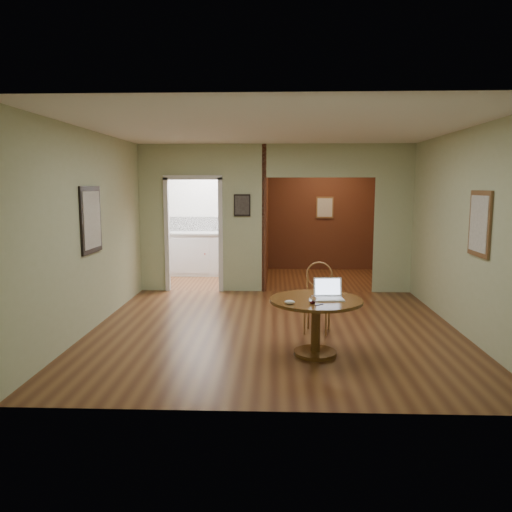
{
  "coord_description": "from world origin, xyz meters",
  "views": [
    {
      "loc": [
        -0.0,
        -6.62,
        1.96
      ],
      "look_at": [
        -0.25,
        -0.2,
        1.05
      ],
      "focal_mm": 35.0,
      "sensor_mm": 36.0,
      "label": 1
    }
  ],
  "objects_px": {
    "dining_table": "(316,313)",
    "closed_laptop": "(327,296)",
    "open_laptop": "(328,293)",
    "chair": "(318,293)"
  },
  "relations": [
    {
      "from": "chair",
      "to": "open_laptop",
      "type": "relative_size",
      "value": 2.73
    },
    {
      "from": "open_laptop",
      "to": "closed_laptop",
      "type": "relative_size",
      "value": 1.18
    },
    {
      "from": "dining_table",
      "to": "closed_laptop",
      "type": "distance_m",
      "value": 0.26
    },
    {
      "from": "chair",
      "to": "dining_table",
      "type": "bearing_deg",
      "value": -82.2
    },
    {
      "from": "chair",
      "to": "closed_laptop",
      "type": "bearing_deg",
      "value": -73.81
    },
    {
      "from": "dining_table",
      "to": "closed_laptop",
      "type": "bearing_deg",
      "value": 42.2
    },
    {
      "from": "dining_table",
      "to": "open_laptop",
      "type": "bearing_deg",
      "value": 11.15
    },
    {
      "from": "dining_table",
      "to": "open_laptop",
      "type": "xyz_separation_m",
      "value": [
        0.14,
        0.03,
        0.24
      ]
    },
    {
      "from": "open_laptop",
      "to": "closed_laptop",
      "type": "bearing_deg",
      "value": 87.48
    },
    {
      "from": "open_laptop",
      "to": "chair",
      "type": "bearing_deg",
      "value": 87.37
    }
  ]
}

